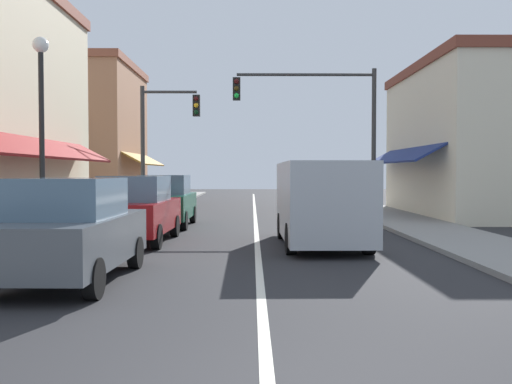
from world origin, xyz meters
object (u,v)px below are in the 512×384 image
object	(u,v)px
traffic_signal_mast_arm	(326,115)
parked_car_third_left	(166,201)
parked_car_second_left	(136,210)
parked_car_nearest_left	(70,231)
street_lamp_left_near	(41,109)
traffic_signal_left_corner	(161,131)
van_in_lane	(321,201)

from	to	relation	value
traffic_signal_mast_arm	parked_car_third_left	bearing A→B (deg)	-149.94
parked_car_second_left	parked_car_third_left	distance (m)	4.47
parked_car_second_left	parked_car_nearest_left	bearing A→B (deg)	-88.68
street_lamp_left_near	traffic_signal_mast_arm	bearing A→B (deg)	51.99
parked_car_second_left	street_lamp_left_near	distance (m)	3.60
parked_car_third_left	traffic_signal_left_corner	size ratio (longest dim) A/B	0.74
van_in_lane	traffic_signal_left_corner	bearing A→B (deg)	118.99
street_lamp_left_near	parked_car_third_left	bearing A→B (deg)	74.36
traffic_signal_left_corner	parked_car_second_left	bearing A→B (deg)	-85.09
traffic_signal_left_corner	street_lamp_left_near	distance (m)	11.28
parked_car_nearest_left	parked_car_third_left	bearing A→B (deg)	90.55
parked_car_third_left	street_lamp_left_near	size ratio (longest dim) A/B	0.83
traffic_signal_mast_arm	parked_car_nearest_left	bearing A→B (deg)	-114.47
parked_car_nearest_left	traffic_signal_mast_arm	world-z (taller)	traffic_signal_mast_arm
traffic_signal_mast_arm	street_lamp_left_near	distance (m)	12.64
street_lamp_left_near	parked_car_nearest_left	bearing A→B (deg)	-63.20
van_in_lane	traffic_signal_mast_arm	bearing A→B (deg)	81.14
traffic_signal_left_corner	street_lamp_left_near	bearing A→B (deg)	-94.77
van_in_lane	traffic_signal_mast_arm	xyz separation A→B (m)	(1.23, 8.54, 3.01)
parked_car_nearest_left	parked_car_second_left	distance (m)	5.40
van_in_lane	traffic_signal_left_corner	xyz separation A→B (m)	(-5.60, 9.84, 2.46)
parked_car_second_left	traffic_signal_left_corner	world-z (taller)	traffic_signal_left_corner
van_in_lane	traffic_signal_left_corner	size ratio (longest dim) A/B	0.94
traffic_signal_mast_arm	street_lamp_left_near	size ratio (longest dim) A/B	1.23
van_in_lane	traffic_signal_left_corner	distance (m)	11.58
parked_car_nearest_left	traffic_signal_mast_arm	bearing A→B (deg)	66.73
parked_car_nearest_left	traffic_signal_mast_arm	size ratio (longest dim) A/B	0.68
parked_car_second_left	traffic_signal_mast_arm	world-z (taller)	traffic_signal_mast_arm
parked_car_nearest_left	parked_car_third_left	world-z (taller)	same
parked_car_second_left	street_lamp_left_near	bearing A→B (deg)	-128.98
parked_car_second_left	traffic_signal_mast_arm	size ratio (longest dim) A/B	0.69
parked_car_third_left	van_in_lane	world-z (taller)	van_in_lane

